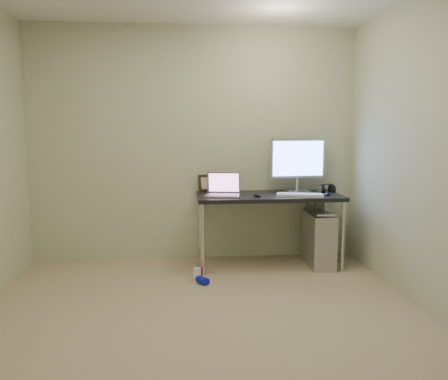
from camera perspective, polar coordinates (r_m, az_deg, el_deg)
floor at (r=3.30m, az=-2.77°, el=-17.49°), size 3.50×3.50×0.00m
wall_back at (r=4.73m, az=-3.89°, el=5.88°), size 3.50×0.02×2.50m
wall_right at (r=3.53m, az=26.86°, el=4.38°), size 0.02×3.50×2.50m
desk at (r=4.56m, az=5.85°, el=-1.62°), size 1.48×0.65×0.75m
tower_computer at (r=4.70m, az=12.26°, el=-6.29°), size 0.25×0.54×0.59m
cable_a at (r=4.98m, az=10.56°, el=-4.01°), size 0.01×0.16×0.69m
cable_b at (r=4.99m, az=11.62°, el=-4.25°), size 0.02×0.11×0.71m
can_red at (r=4.22m, az=-3.28°, el=-10.84°), size 0.09×0.09×0.12m
can_white at (r=4.17m, az=-3.53°, el=-11.00°), size 0.07×0.07×0.13m
can_blue at (r=4.12m, az=-2.83°, el=-11.70°), size 0.13×0.14×0.07m
laptop at (r=4.41m, az=-0.12°, el=-0.06°), size 0.39×0.34×0.24m
monitor at (r=4.73m, az=9.61°, el=3.78°), size 0.61×0.20×0.57m
keyboard at (r=4.44m, az=9.87°, el=-0.66°), size 0.48×0.26×0.03m
mouse_right at (r=4.56m, az=13.28°, el=-0.50°), size 0.06×0.10×0.03m
mouse_left at (r=4.39m, az=4.35°, el=-0.58°), size 0.09×0.13×0.04m
headphones at (r=4.78m, az=13.26°, el=0.06°), size 0.18×0.11×0.11m
picture_frame at (r=4.75m, az=-2.02°, el=0.94°), size 0.24×0.13×0.18m
webcam at (r=4.73m, az=0.65°, el=0.94°), size 0.05×0.04×0.13m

